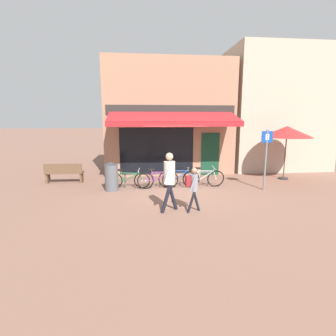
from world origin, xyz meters
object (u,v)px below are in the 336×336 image
Objects in this scene: pedestrian_adult at (169,175)px; litter_bin at (111,176)px; bicycle_silver at (203,178)px; parking_sign at (266,153)px; cafe_parasol at (287,132)px; bicycle_purple at (158,180)px; park_bench at (64,173)px; bicycle_green at (128,180)px; pedestrian_child at (193,184)px; bicycle_blue at (179,178)px.

litter_bin is (-1.97, 2.58, -0.54)m from pedestrian_adult.
pedestrian_adult is 3.29m from litter_bin.
bicycle_silver is 0.97× the size of pedestrian_adult.
parking_sign is (5.97, -0.53, 0.88)m from litter_bin.
parking_sign is at bearing -136.34° from cafe_parasol.
cafe_parasol reaches higher than bicycle_purple.
pedestrian_adult is at bearing -146.98° from cafe_parasol.
cafe_parasol is at bearing 6.13° from bicycle_purple.
litter_bin is 0.48× the size of parking_sign.
parking_sign is 1.46× the size of park_bench.
parking_sign is at bearing -0.19° from bicycle_green.
cafe_parasol reaches higher than park_bench.
park_bench reaches higher than bicycle_silver.
pedestrian_adult reaches higher than pedestrian_child.
park_bench is at bearing 145.66° from litter_bin.
cafe_parasol is (1.80, 1.72, 0.73)m from parking_sign.
park_bench is at bearing 165.27° from bicycle_blue.
pedestrian_child is 4.01m from parking_sign.
bicycle_green is 3.22m from pedestrian_adult.
park_bench is (-4.15, 4.07, -0.64)m from pedestrian_adult.
parking_sign is at bearing 16.47° from pedestrian_adult.
cafe_parasol is (7.76, 1.19, 1.61)m from litter_bin.
cafe_parasol is at bearing 0.05° from park_bench.
cafe_parasol reaches higher than parking_sign.
bicycle_purple is at bearing 82.66° from pedestrian_adult.
bicycle_green is 1.02× the size of bicycle_silver.
litter_bin reaches higher than bicycle_green.
litter_bin is (-2.66, 2.71, -0.29)m from pedestrian_child.
bicycle_purple is 0.71× the size of parking_sign.
bicycle_silver is at bearing -11.66° from park_bench.
pedestrian_child is at bearing -146.53° from parking_sign.
bicycle_green is 1.30× the size of pedestrian_child.
bicycle_green is at bearing 179.96° from bicycle_blue.
pedestrian_adult is at bearing -42.60° from park_bench.
bicycle_blue is at bearing 168.58° from bicycle_silver.
bicycle_green is 3.63m from pedestrian_child.
pedestrian_child reaches higher than park_bench.
litter_bin is at bearing -179.55° from bicycle_purple.
pedestrian_child is 3.81m from litter_bin.
pedestrian_adult is (0.16, -2.71, 0.75)m from bicycle_purple.
pedestrian_adult is at bearing -90.54° from bicycle_purple.
parking_sign is (5.34, -0.78, 1.10)m from bicycle_green.
pedestrian_child reaches higher than bicycle_blue.
bicycle_green is at bearing 121.55° from pedestrian_child.
bicycle_silver is at bearing -164.96° from cafe_parasol.
bicycle_green is 1.05× the size of bicycle_blue.
pedestrian_adult is 0.76× the size of parking_sign.
pedestrian_adult reaches higher than bicycle_silver.
bicycle_green is 2.05m from bicycle_blue.
litter_bin is at bearing 116.75° from pedestrian_adult.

